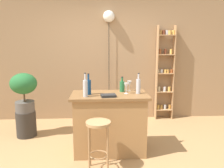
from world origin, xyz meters
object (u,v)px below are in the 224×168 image
object	(u,v)px
spice_shelf	(165,71)
bottle_sauce_amber	(138,86)
pendant_globe_light	(109,18)
potted_plant	(24,89)
wine_glass_center	(129,84)
bottle_vinegar	(89,87)
bar_stool	(98,135)
bottle_spirits_clear	(122,86)
bottle_olive_oil	(85,88)
wine_glass_left	(126,86)
cookbook	(108,96)
plant_stool	(26,124)

from	to	relation	value
spice_shelf	bottle_sauce_amber	world-z (taller)	spice_shelf
pendant_globe_light	potted_plant	bearing A→B (deg)	-150.36
wine_glass_center	bottle_vinegar	bearing A→B (deg)	-161.66
bar_stool	potted_plant	xyz separation A→B (m)	(-1.32, 1.21, 0.38)
spice_shelf	potted_plant	world-z (taller)	spice_shelf
bottle_spirits_clear	bottle_sauce_amber	size ratio (longest dim) A/B	0.75
bottle_olive_oil	bottle_vinegar	xyz separation A→B (m)	(0.04, 0.14, -0.01)
bar_stool	wine_glass_left	size ratio (longest dim) A/B	4.14
bar_stool	cookbook	world-z (taller)	cookbook
spice_shelf	bottle_vinegar	bearing A→B (deg)	-136.10
potted_plant	bottle_vinegar	xyz separation A→B (m)	(1.17, -0.68, 0.16)
bottle_sauce_amber	wine_glass_left	distance (m)	0.18
wine_glass_center	pendant_globe_light	size ratio (longest dim) A/B	0.07
bottle_olive_oil	potted_plant	bearing A→B (deg)	144.05
spice_shelf	pendant_globe_light	size ratio (longest dim) A/B	0.87
bottle_spirits_clear	bottle_sauce_amber	bearing A→B (deg)	-34.38
wine_glass_left	potted_plant	bearing A→B (deg)	159.37
bottle_spirits_clear	wine_glass_left	size ratio (longest dim) A/B	1.45
potted_plant	bottle_olive_oil	xyz separation A→B (m)	(1.13, -0.82, 0.17)
spice_shelf	cookbook	world-z (taller)	spice_shelf
potted_plant	bottle_spirits_clear	distance (m)	1.77
bottle_spirits_clear	cookbook	world-z (taller)	bottle_spirits_clear
bottle_olive_oil	wine_glass_left	size ratio (longest dim) A/B	2.10
plant_stool	cookbook	world-z (taller)	cookbook
bottle_sauce_amber	bottle_vinegar	bearing A→B (deg)	-178.27
pendant_globe_light	bottle_sauce_amber	bearing A→B (deg)	-75.94
bottle_olive_oil	bottle_vinegar	distance (m)	0.15
bottle_spirits_clear	bottle_sauce_amber	distance (m)	0.28
bottle_olive_oil	bottle_spirits_clear	size ratio (longest dim) A/B	1.45
bar_stool	bottle_vinegar	xyz separation A→B (m)	(-0.14, 0.53, 0.53)
wine_glass_center	pendant_globe_light	distance (m)	1.79
bottle_sauce_amber	bottle_olive_oil	bearing A→B (deg)	-168.02
bottle_vinegar	pendant_globe_light	world-z (taller)	pendant_globe_light
plant_stool	potted_plant	xyz separation A→B (m)	(0.00, 0.00, 0.65)
potted_plant	bottle_sauce_amber	xyz separation A→B (m)	(1.92, -0.66, 0.16)
potted_plant	spice_shelf	bearing A→B (deg)	17.01
plant_stool	cookbook	size ratio (longest dim) A/B	2.18
cookbook	spice_shelf	bearing A→B (deg)	44.24
bottle_sauce_amber	pendant_globe_light	world-z (taller)	pendant_globe_light
bottle_vinegar	wine_glass_center	world-z (taller)	bottle_vinegar
bottle_spirits_clear	bottle_sauce_amber	world-z (taller)	bottle_sauce_amber
plant_stool	bottle_sauce_amber	size ratio (longest dim) A/B	1.45
bottle_sauce_amber	pendant_globe_light	distance (m)	1.95
wine_glass_center	spice_shelf	bearing A→B (deg)	54.18
bottle_sauce_amber	cookbook	bearing A→B (deg)	-157.97
bar_stool	wine_glass_left	xyz separation A→B (m)	(0.42, 0.56, 0.53)
wine_glass_center	wine_glass_left	bearing A→B (deg)	-110.88
potted_plant	bottle_olive_oil	world-z (taller)	bottle_olive_oil
bottle_olive_oil	bottle_spirits_clear	bearing A→B (deg)	30.30
bottle_sauce_amber	wine_glass_center	size ratio (longest dim) A/B	1.93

